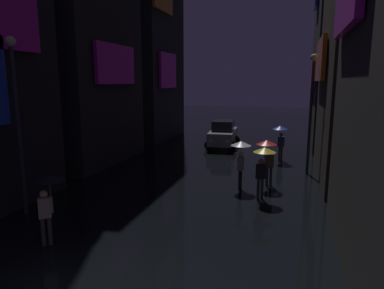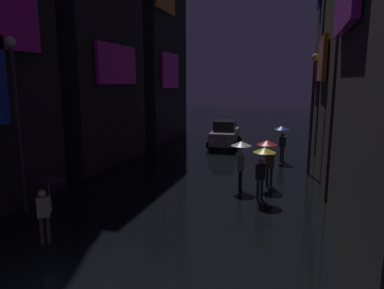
{
  "view_description": "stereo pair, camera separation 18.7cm",
  "coord_description": "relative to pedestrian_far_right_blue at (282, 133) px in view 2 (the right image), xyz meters",
  "views": [
    {
      "loc": [
        4.06,
        -4.98,
        4.72
      ],
      "look_at": [
        0.0,
        8.99,
        2.02
      ],
      "focal_mm": 32.0,
      "sensor_mm": 36.0,
      "label": 1
    },
    {
      "loc": [
        4.24,
        -4.93,
        4.72
      ],
      "look_at": [
        0.0,
        8.99,
        2.02
      ],
      "focal_mm": 32.0,
      "sensor_mm": 36.0,
      "label": 2
    }
  ],
  "objects": [
    {
      "name": "streetlamp_left_near",
      "position": [
        -8.51,
        -11.13,
        2.15
      ],
      "size": [
        0.36,
        0.36,
        6.2
      ],
      "color": "#2D2D33",
      "rests_on": "ground"
    },
    {
      "name": "streetlamp_right_far",
      "position": [
        1.49,
        -2.6,
        2.06
      ],
      "size": [
        0.36,
        0.36,
        6.03
      ],
      "color": "#2D2D33",
      "rests_on": "ground"
    },
    {
      "name": "pedestrian_midstreet_centre_clear",
      "position": [
        -1.49,
        -5.97,
        0.0
      ],
      "size": [
        0.9,
        0.9,
        2.12
      ],
      "color": "black",
      "rests_on": "ground"
    },
    {
      "name": "pedestrian_midstreet_left_black",
      "position": [
        -6.03,
        -12.87,
        0.0
      ],
      "size": [
        0.9,
        0.9,
        2.12
      ],
      "color": "#38332D",
      "rests_on": "ground"
    },
    {
      "name": "car_distant",
      "position": [
        -4.13,
        3.47,
        -0.74
      ],
      "size": [
        2.44,
        4.24,
        1.92
      ],
      "color": "#99999E",
      "rests_on": "ground"
    },
    {
      "name": "pedestrian_near_crossing_yellow",
      "position": [
        -0.42,
        -7.12,
        0.0
      ],
      "size": [
        0.9,
        0.9,
        2.12
      ],
      "color": "#2D2D38",
      "rests_on": "ground"
    },
    {
      "name": "pedestrian_foreground_right_red",
      "position": [
        -0.39,
        -5.29,
        0.0
      ],
      "size": [
        0.9,
        0.9,
        2.12
      ],
      "color": "#2D2D38",
      "rests_on": "ground"
    },
    {
      "name": "pedestrian_far_right_blue",
      "position": [
        0.0,
        0.0,
        0.0
      ],
      "size": [
        0.9,
        0.9,
        2.12
      ],
      "color": "#38332D",
      "rests_on": "ground"
    }
  ]
}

